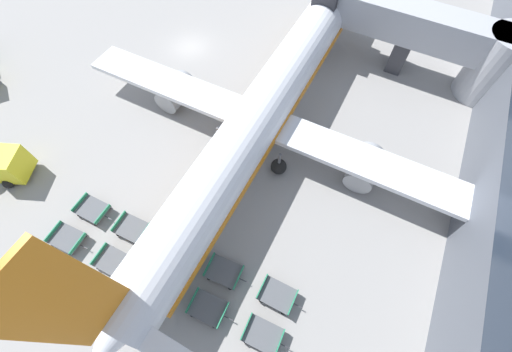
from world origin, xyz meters
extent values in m
plane|color=gray|center=(0.00, 0.00, 0.00)|extent=(500.00, 500.00, 0.00)
cylinder|color=#A8AAB2|center=(30.00, 7.01, 3.27)|extent=(4.84, 4.84, 6.54)
cube|color=#A8AAB2|center=(21.55, 7.29, 4.96)|extent=(17.01, 3.78, 3.15)
cube|color=#38383D|center=(21.55, 7.29, 1.69)|extent=(1.70, 2.95, 3.39)
cylinder|color=silver|center=(12.87, -6.45, 3.56)|extent=(4.73, 40.12, 4.10)
cone|color=silver|center=(12.55, -26.48, 3.56)|extent=(3.97, 4.98, 3.89)
cube|color=orange|center=(12.56, -25.71, 9.92)|extent=(0.33, 3.08, 8.63)
cube|color=silver|center=(12.56, -25.85, 4.17)|extent=(9.81, 1.41, 0.24)
cube|color=silver|center=(12.84, -8.05, 2.64)|extent=(35.03, 3.70, 0.44)
cylinder|color=gray|center=(22.24, -7.80, 1.29)|extent=(2.40, 3.76, 2.34)
cylinder|color=gray|center=(3.46, -7.50, 1.29)|extent=(2.40, 3.76, 2.34)
cube|color=orange|center=(12.87, -6.45, 2.84)|extent=(4.75, 36.11, 0.74)
cylinder|color=#56565B|center=(13.07, 5.97, 1.61)|extent=(0.24, 0.24, 1.85)
sphere|color=black|center=(13.07, 5.97, 0.68)|extent=(1.37, 1.37, 1.37)
cylinder|color=#56565B|center=(15.75, -10.50, 1.61)|extent=(0.24, 0.24, 1.85)
sphere|color=black|center=(15.75, -10.50, 0.68)|extent=(1.37, 1.37, 1.37)
cylinder|color=#56565B|center=(9.86, -10.41, 1.61)|extent=(0.24, 0.24, 1.85)
sphere|color=black|center=(9.86, -10.41, 0.68)|extent=(1.37, 1.37, 1.37)
cube|color=yellow|center=(-4.05, -20.69, 1.63)|extent=(3.13, 3.17, 2.44)
sphere|color=black|center=(-3.92, -21.89, 0.45)|extent=(0.90, 0.90, 0.90)
sphere|color=black|center=(-4.79, -19.74, 0.45)|extent=(0.90, 0.90, 0.90)
cube|color=#515459|center=(3.95, -23.38, 0.55)|extent=(2.50, 1.88, 0.10)
cube|color=#237F56|center=(5.13, -23.34, 0.76)|extent=(0.15, 1.79, 0.32)
cube|color=#237F56|center=(2.78, -23.42, 0.76)|extent=(0.15, 1.79, 0.32)
cube|color=#333338|center=(5.52, -23.32, 0.43)|extent=(0.70, 0.09, 0.06)
sphere|color=black|center=(4.83, -24.11, 0.18)|extent=(0.36, 0.36, 0.36)
sphere|color=black|center=(4.78, -22.59, 0.18)|extent=(0.36, 0.36, 0.36)
sphere|color=black|center=(3.13, -24.17, 0.18)|extent=(0.36, 0.36, 0.36)
sphere|color=black|center=(3.07, -22.65, 0.18)|extent=(0.36, 0.36, 0.36)
cube|color=#515459|center=(8.22, -23.22, 0.55)|extent=(2.46, 1.83, 0.10)
cube|color=#237F56|center=(9.39, -23.20, 0.76)|extent=(0.11, 1.79, 0.32)
cube|color=#237F56|center=(7.04, -23.24, 0.76)|extent=(0.11, 1.79, 0.32)
cube|color=#333338|center=(9.78, -23.20, 0.43)|extent=(0.70, 0.07, 0.06)
sphere|color=black|center=(9.08, -23.97, 0.18)|extent=(0.36, 0.36, 0.36)
sphere|color=black|center=(9.06, -22.45, 0.18)|extent=(0.36, 0.36, 0.36)
sphere|color=black|center=(7.38, -23.99, 0.18)|extent=(0.36, 0.36, 0.36)
sphere|color=black|center=(7.35, -22.47, 0.18)|extent=(0.36, 0.36, 0.36)
cube|color=#515459|center=(11.96, -22.91, 0.55)|extent=(2.47, 1.84, 0.10)
cube|color=#237F56|center=(13.14, -22.89, 0.76)|extent=(0.12, 1.79, 0.32)
cube|color=#237F56|center=(10.78, -22.94, 0.76)|extent=(0.12, 1.79, 0.32)
cube|color=#333338|center=(13.53, -22.88, 0.43)|extent=(0.70, 0.08, 0.06)
sphere|color=black|center=(12.83, -23.66, 0.18)|extent=(0.36, 0.36, 0.36)
sphere|color=black|center=(12.80, -22.13, 0.18)|extent=(0.36, 0.36, 0.36)
sphere|color=black|center=(11.13, -23.69, 0.18)|extent=(0.36, 0.36, 0.36)
sphere|color=black|center=(11.09, -22.17, 0.18)|extent=(0.36, 0.36, 0.36)
cube|color=#515459|center=(16.07, -22.87, 0.55)|extent=(2.51, 1.89, 0.10)
cube|color=#237F56|center=(17.24, -22.82, 0.76)|extent=(0.15, 1.79, 0.32)
cube|color=#237F56|center=(14.89, -22.91, 0.76)|extent=(0.15, 1.79, 0.32)
cube|color=#333338|center=(17.63, -22.80, 0.43)|extent=(0.70, 0.09, 0.06)
sphere|color=black|center=(16.95, -23.59, 0.18)|extent=(0.36, 0.36, 0.36)
sphere|color=black|center=(16.89, -22.07, 0.18)|extent=(0.36, 0.36, 0.36)
sphere|color=black|center=(15.25, -23.66, 0.18)|extent=(0.36, 0.36, 0.36)
sphere|color=black|center=(15.18, -22.14, 0.18)|extent=(0.36, 0.36, 0.36)
cube|color=#515459|center=(20.11, -22.68, 0.55)|extent=(2.48, 1.86, 0.10)
cube|color=#237F56|center=(21.29, -22.64, 0.76)|extent=(0.13, 1.79, 0.32)
cube|color=#237F56|center=(18.93, -22.71, 0.76)|extent=(0.13, 1.79, 0.32)
cube|color=#333338|center=(21.68, -22.63, 0.43)|extent=(0.70, 0.08, 0.06)
sphere|color=black|center=(20.94, -21.89, 0.18)|extent=(0.36, 0.36, 0.36)
sphere|color=black|center=(19.28, -23.46, 0.18)|extent=(0.36, 0.36, 0.36)
sphere|color=black|center=(19.24, -21.94, 0.18)|extent=(0.36, 0.36, 0.36)
cube|color=#515459|center=(4.05, -20.66, 0.55)|extent=(2.44, 1.80, 0.10)
cube|color=#237F56|center=(5.23, -20.66, 0.76)|extent=(0.08, 1.79, 0.32)
cube|color=#237F56|center=(2.87, -20.65, 0.76)|extent=(0.08, 1.79, 0.32)
cube|color=#333338|center=(5.62, -20.66, 0.43)|extent=(0.70, 0.06, 0.06)
sphere|color=black|center=(4.90, -21.42, 0.18)|extent=(0.36, 0.36, 0.36)
sphere|color=black|center=(4.90, -19.90, 0.18)|extent=(0.36, 0.36, 0.36)
sphere|color=black|center=(3.20, -21.41, 0.18)|extent=(0.36, 0.36, 0.36)
sphere|color=black|center=(3.20, -19.89, 0.18)|extent=(0.36, 0.36, 0.36)
cube|color=#515459|center=(7.88, -20.54, 0.55)|extent=(2.48, 1.85, 0.10)
cube|color=#237F56|center=(9.06, -20.51, 0.76)|extent=(0.13, 1.79, 0.32)
cube|color=#237F56|center=(6.71, -20.57, 0.76)|extent=(0.13, 1.79, 0.32)
cube|color=#333338|center=(9.45, -20.50, 0.43)|extent=(0.70, 0.08, 0.06)
sphere|color=black|center=(8.75, -21.28, 0.18)|extent=(0.36, 0.36, 0.36)
sphere|color=black|center=(8.71, -19.76, 0.18)|extent=(0.36, 0.36, 0.36)
sphere|color=black|center=(7.05, -21.32, 0.18)|extent=(0.36, 0.36, 0.36)
sphere|color=black|center=(7.01, -19.80, 0.18)|extent=(0.36, 0.36, 0.36)
cube|color=#515459|center=(11.85, -20.55, 0.55)|extent=(2.49, 1.87, 0.10)
cube|color=#237F56|center=(13.02, -20.51, 0.76)|extent=(0.14, 1.79, 0.32)
cube|color=#237F56|center=(10.67, -20.59, 0.76)|extent=(0.14, 1.79, 0.32)
cube|color=#333338|center=(13.41, -20.50, 0.43)|extent=(0.70, 0.08, 0.06)
sphere|color=black|center=(12.72, -21.28, 0.18)|extent=(0.36, 0.36, 0.36)
sphere|color=black|center=(12.67, -19.76, 0.18)|extent=(0.36, 0.36, 0.36)
sphere|color=black|center=(11.02, -21.34, 0.18)|extent=(0.36, 0.36, 0.36)
sphere|color=black|center=(10.97, -19.82, 0.18)|extent=(0.36, 0.36, 0.36)
cube|color=#515459|center=(15.85, -20.25, 0.55)|extent=(2.53, 1.92, 0.10)
cube|color=#237F56|center=(17.02, -20.19, 0.76)|extent=(0.18, 1.79, 0.32)
cube|color=#237F56|center=(14.67, -20.31, 0.76)|extent=(0.18, 1.79, 0.32)
cube|color=#333338|center=(17.41, -20.17, 0.43)|extent=(0.70, 0.10, 0.06)
sphere|color=black|center=(16.74, -20.96, 0.18)|extent=(0.36, 0.36, 0.36)
sphere|color=black|center=(16.66, -19.45, 0.18)|extent=(0.36, 0.36, 0.36)
sphere|color=black|center=(15.04, -21.06, 0.18)|extent=(0.36, 0.36, 0.36)
sphere|color=black|center=(14.96, -19.54, 0.18)|extent=(0.36, 0.36, 0.36)
cube|color=#515459|center=(19.93, -20.00, 0.55)|extent=(2.45, 1.81, 0.10)
cube|color=#237F56|center=(21.11, -20.00, 0.76)|extent=(0.09, 1.79, 0.32)
cube|color=#237F56|center=(18.75, -19.99, 0.76)|extent=(0.09, 1.79, 0.32)
cube|color=#333338|center=(21.50, -20.01, 0.43)|extent=(0.70, 0.06, 0.06)
sphere|color=black|center=(20.78, -20.76, 0.18)|extent=(0.36, 0.36, 0.36)
sphere|color=black|center=(20.79, -19.24, 0.18)|extent=(0.36, 0.36, 0.36)
sphere|color=black|center=(19.07, -20.75, 0.18)|extent=(0.36, 0.36, 0.36)
sphere|color=black|center=(19.08, -19.23, 0.18)|extent=(0.36, 0.36, 0.36)
camera|label=1|loc=(20.29, -24.03, 23.42)|focal=22.00mm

